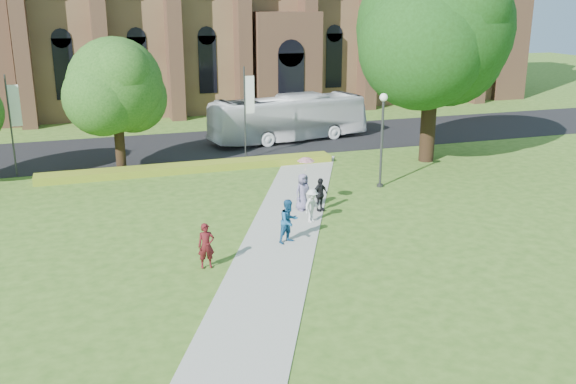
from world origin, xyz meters
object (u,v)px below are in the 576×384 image
object	(u,v)px
streetlamp	(382,129)
pedestrian_0	(206,246)
large_tree	(434,28)
tour_coach	(289,118)

from	to	relation	value
streetlamp	pedestrian_0	bearing A→B (deg)	-144.62
large_tree	pedestrian_0	size ratio (longest dim) A/B	7.34
tour_coach	pedestrian_0	size ratio (longest dim) A/B	6.66
streetlamp	tour_coach	size ratio (longest dim) A/B	0.44
tour_coach	pedestrian_0	xyz separation A→B (m)	(-10.41, -21.29, -0.75)
streetlamp	tour_coach	world-z (taller)	streetlamp
pedestrian_0	streetlamp	bearing A→B (deg)	37.10
large_tree	tour_coach	distance (m)	12.74
large_tree	tour_coach	world-z (taller)	large_tree
streetlamp	large_tree	xyz separation A→B (m)	(5.50, 4.50, 5.07)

